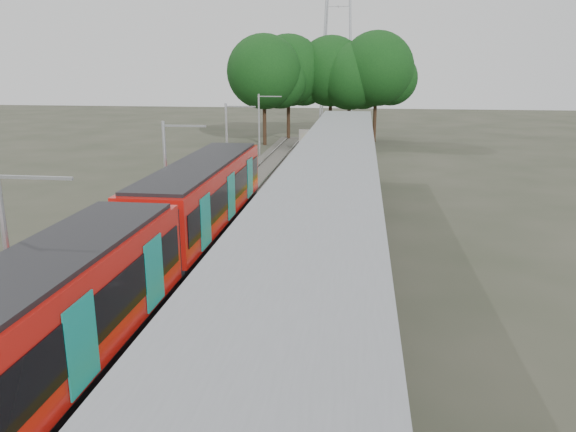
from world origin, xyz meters
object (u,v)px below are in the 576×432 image
object	(u,v)px
bench_near	(347,414)
bench_mid	(318,289)
info_pillar_far	(347,198)
litter_bin	(296,285)
bench_far	(356,190)
train	(145,243)

from	to	relation	value
bench_near	bench_mid	distance (m)	6.14
info_pillar_far	litter_bin	xyz separation A→B (m)	(-1.24, -10.09, -0.37)
bench_near	bench_mid	bearing A→B (deg)	85.74
bench_mid	bench_far	world-z (taller)	bench_far
bench_far	bench_near	bearing A→B (deg)	-79.36
bench_far	bench_mid	bearing A→B (deg)	-83.58
train	bench_far	xyz separation A→B (m)	(6.96, 11.89, -0.56)
bench_near	bench_mid	xyz separation A→B (m)	(-1.04, 6.05, -0.02)
bench_mid	litter_bin	xyz separation A→B (m)	(-0.68, 0.25, -0.03)
train	info_pillar_far	xyz separation A→B (m)	(6.57, 8.51, -0.23)
train	bench_far	bearing A→B (deg)	59.64
bench_mid	train	bearing A→B (deg)	-172.01
bench_near	litter_bin	world-z (taller)	bench_near
train	info_pillar_far	world-z (taller)	train
train	info_pillar_far	distance (m)	10.76
bench_near	bench_mid	size ratio (longest dim) A/B	1.05
info_pillar_far	litter_bin	size ratio (longest dim) A/B	2.10
train	litter_bin	bearing A→B (deg)	-16.50
bench_near	bench_far	bearing A→B (deg)	76.25
bench_near	info_pillar_far	size ratio (longest dim) A/B	0.76
bench_mid	bench_far	xyz separation A→B (m)	(0.95, 13.72, 0.01)
train	bench_mid	bearing A→B (deg)	-16.94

